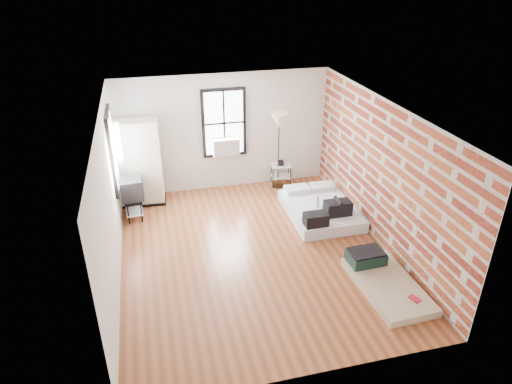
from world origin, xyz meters
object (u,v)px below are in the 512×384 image
object	(u,v)px
side_table	(281,169)
floor_lamp	(279,124)
wardrobe	(140,163)
tv_stand	(132,190)
mattress_bare	(382,278)
mattress_main	(321,209)

from	to	relation	value
side_table	floor_lamp	bearing A→B (deg)	-143.93
wardrobe	floor_lamp	size ratio (longest dim) A/B	1.05
side_table	tv_stand	world-z (taller)	tv_stand
side_table	tv_stand	distance (m)	3.64
mattress_bare	wardrobe	distance (m)	5.74
wardrobe	side_table	world-z (taller)	wardrobe
mattress_main	floor_lamp	size ratio (longest dim) A/B	1.01
wardrobe	floor_lamp	bearing A→B (deg)	4.33
mattress_bare	wardrobe	size ratio (longest dim) A/B	0.90
mattress_main	side_table	bearing A→B (deg)	103.65
wardrobe	tv_stand	size ratio (longest dim) A/B	2.12
floor_lamp	tv_stand	size ratio (longest dim) A/B	2.02
floor_lamp	wardrobe	bearing A→B (deg)	180.00
mattress_bare	tv_stand	xyz separation A→B (m)	(-4.14, 3.42, 0.55)
side_table	mattress_main	bearing A→B (deg)	-76.63
wardrobe	floor_lamp	xyz separation A→B (m)	(3.25, 0.00, 0.64)
tv_stand	mattress_main	bearing A→B (deg)	-17.39
mattress_main	tv_stand	distance (m)	4.10
tv_stand	floor_lamp	bearing A→B (deg)	7.05
mattress_main	wardrobe	world-z (taller)	wardrobe
mattress_main	floor_lamp	world-z (taller)	floor_lamp
tv_stand	side_table	bearing A→B (deg)	7.85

